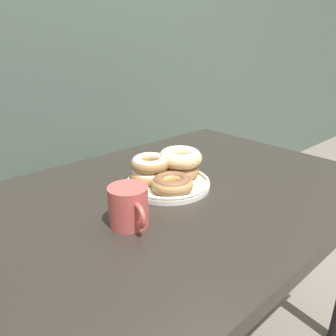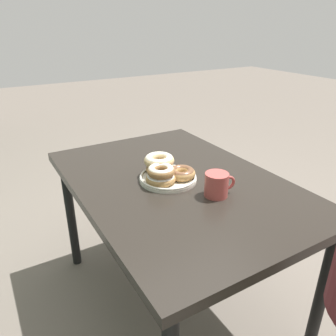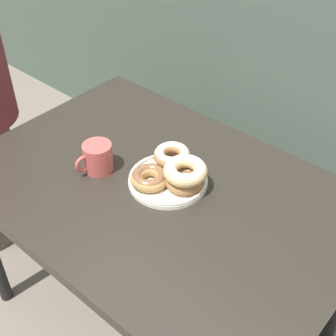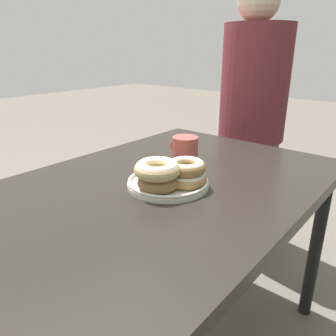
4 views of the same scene
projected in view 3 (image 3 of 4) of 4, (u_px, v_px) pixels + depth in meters
The scene contains 3 objects.
dining_table at pixel (159, 203), 1.51m from camera, with size 1.23×0.84×0.71m.
donut_plate at pixel (172, 172), 1.45m from camera, with size 0.27×0.25×0.10m.
coffee_mug at pixel (97, 157), 1.50m from camera, with size 0.09×0.13×0.10m.
Camera 3 is at (0.74, -0.58, 1.69)m, focal length 50.00 mm.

